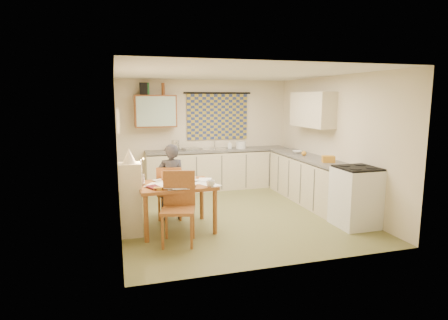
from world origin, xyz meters
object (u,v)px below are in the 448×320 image
object	(u,v)px
counter_back	(218,169)
person	(171,182)
counter_right	(314,182)
chair_far	(171,202)
dining_table	(176,207)
shelf_stand	(131,200)
stove	(356,197)

from	to	relation	value
counter_back	person	xyz separation A→B (m)	(-1.38, -1.98, 0.21)
counter_right	chair_far	world-z (taller)	chair_far
dining_table	shelf_stand	distance (m)	0.72
counter_right	shelf_stand	distance (m)	3.62
counter_right	counter_back	bearing A→B (deg)	128.69
chair_far	shelf_stand	world-z (taller)	shelf_stand
chair_far	stove	bearing A→B (deg)	170.76
counter_right	stove	size ratio (longest dim) A/B	2.99
counter_back	counter_right	bearing A→B (deg)	-51.31
counter_back	dining_table	distance (m)	2.86
stove	dining_table	xyz separation A→B (m)	(-2.84, 0.65, -0.11)
counter_right	dining_table	bearing A→B (deg)	-166.50
counter_right	stove	xyz separation A→B (m)	(0.00, -1.33, 0.04)
counter_right	chair_far	bearing A→B (deg)	-178.50
dining_table	chair_far	size ratio (longest dim) A/B	1.29
dining_table	person	xyz separation A→B (m)	(0.00, 0.52, 0.28)
stove	shelf_stand	bearing A→B (deg)	170.61
counter_back	dining_table	xyz separation A→B (m)	(-1.38, -2.50, -0.07)
counter_right	dining_table	world-z (taller)	counter_right
counter_back	shelf_stand	world-z (taller)	shelf_stand
dining_table	shelf_stand	world-z (taller)	shelf_stand
shelf_stand	chair_far	bearing A→B (deg)	43.99
counter_right	person	distance (m)	2.85
counter_right	chair_far	xyz separation A→B (m)	(-2.84, -0.07, -0.16)
shelf_stand	stove	bearing A→B (deg)	-9.39
counter_back	counter_right	size ratio (longest dim) A/B	1.12
person	dining_table	bearing A→B (deg)	92.37
person	shelf_stand	xyz separation A→B (m)	(-0.70, -0.59, -0.10)
dining_table	stove	bearing A→B (deg)	-15.40
counter_back	person	world-z (taller)	person
dining_table	chair_far	xyz separation A→B (m)	(-0.00, 0.61, -0.09)
stove	shelf_stand	distance (m)	3.59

